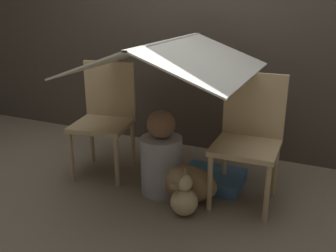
# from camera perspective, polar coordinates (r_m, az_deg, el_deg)

# --- Properties ---
(ground_plane) EXTENTS (8.80, 8.80, 0.00)m
(ground_plane) POSITION_cam_1_polar(r_m,az_deg,el_deg) (2.89, -0.73, -9.91)
(ground_plane) COLOR gray
(wall_back) EXTENTS (7.00, 0.05, 2.50)m
(wall_back) POSITION_cam_1_polar(r_m,az_deg,el_deg) (3.45, 6.31, 16.41)
(wall_back) COLOR #4C4238
(wall_back) RESTS_ON ground_plane
(chair_left) EXTENTS (0.51, 0.51, 0.91)m
(chair_left) POSITION_cam_1_polar(r_m,az_deg,el_deg) (3.11, -9.53, 1.85)
(chair_left) COLOR #D1B27F
(chair_left) RESTS_ON ground_plane
(chair_right) EXTENTS (0.45, 0.45, 0.91)m
(chair_right) POSITION_cam_1_polar(r_m,az_deg,el_deg) (2.67, 12.24, -1.21)
(chair_right) COLOR #D1B27F
(chair_right) RESTS_ON ground_plane
(sheet_canopy) EXTENTS (1.18, 1.18, 0.22)m
(sheet_canopy) POSITION_cam_1_polar(r_m,az_deg,el_deg) (2.64, 0.00, 10.65)
(sheet_canopy) COLOR silver
(person_front) EXTENTS (0.31, 0.31, 0.64)m
(person_front) POSITION_cam_1_polar(r_m,az_deg,el_deg) (2.78, -1.04, -4.90)
(person_front) COLOR #B2B2B7
(person_front) RESTS_ON ground_plane
(dog) EXTENTS (0.45, 0.38, 0.34)m
(dog) POSITION_cam_1_polar(r_m,az_deg,el_deg) (2.69, 2.74, -8.60)
(dog) COLOR #9E7F56
(dog) RESTS_ON ground_plane
(floor_cushion) EXTENTS (0.47, 0.37, 0.10)m
(floor_cushion) POSITION_cam_1_polar(r_m,az_deg,el_deg) (2.99, 6.80, -7.95)
(floor_cushion) COLOR #4C7FB2
(floor_cushion) RESTS_ON ground_plane
(plush_toy) EXTENTS (0.19, 0.19, 0.29)m
(plush_toy) POSITION_cam_1_polar(r_m,az_deg,el_deg) (2.56, 2.48, -10.97)
(plush_toy) COLOR beige
(plush_toy) RESTS_ON ground_plane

